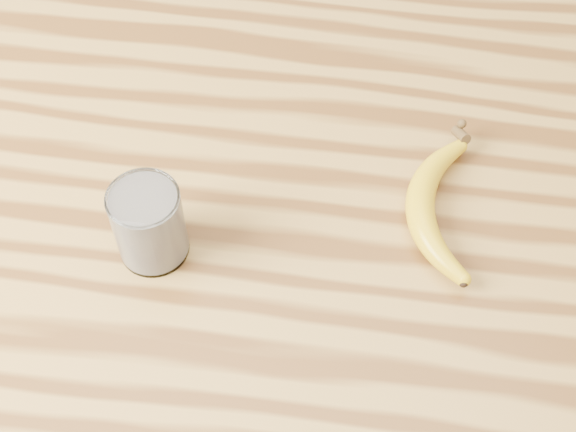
# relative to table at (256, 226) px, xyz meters

# --- Properties ---
(table) EXTENTS (1.20, 0.80, 0.90)m
(table) POSITION_rel_table_xyz_m (0.00, 0.00, 0.00)
(table) COLOR olive
(table) RESTS_ON ground
(smoothie_glass) EXTENTS (0.08, 0.08, 0.10)m
(smoothie_glass) POSITION_rel_table_xyz_m (-0.09, -0.13, 0.18)
(smoothie_glass) COLOR white
(smoothie_glass) RESTS_ON table
(banana) EXTENTS (0.11, 0.29, 0.03)m
(banana) POSITION_rel_table_xyz_m (0.20, -0.04, 0.15)
(banana) COLOR gold
(banana) RESTS_ON table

